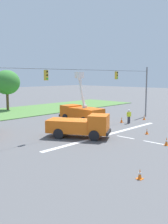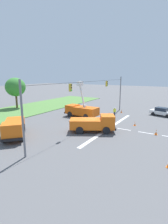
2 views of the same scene
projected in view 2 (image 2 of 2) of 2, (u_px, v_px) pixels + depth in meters
name	position (u px, v px, depth m)	size (l,w,h in m)	color
ground_plane	(91.00, 124.00, 27.34)	(200.00, 200.00, 0.00)	#565659
grass_verge	(15.00, 112.00, 36.35)	(56.00, 12.00, 0.10)	#517F3D
lane_markings	(120.00, 129.00, 24.97)	(17.60, 15.25, 0.01)	silver
signal_gantry	(92.00, 97.00, 26.46)	(26.20, 0.33, 7.20)	slate
tree_east	(15.00, 87.00, 39.44)	(4.61, 4.13, 6.94)	brown
utility_truck_bucket_lift	(81.00, 110.00, 31.61)	(2.78, 6.31, 6.44)	#D6560F
utility_truck_support_near	(94.00, 123.00, 23.53)	(4.98, 6.41, 2.29)	orange
utility_truck_support_far	(14.00, 127.00, 21.63)	(6.03, 6.27, 2.25)	orange
sedan_white	(162.00, 112.00, 32.67)	(2.80, 4.61, 1.56)	white
road_worker	(115.00, 111.00, 32.10)	(0.61, 0.37, 1.77)	#383842
traffic_cone_foreground_left	(121.00, 111.00, 35.31)	(0.36, 0.36, 0.70)	orange
traffic_cone_foreground_right	(135.00, 124.00, 26.46)	(0.36, 0.36, 0.61)	orange
traffic_cone_mid_right	(156.00, 132.00, 22.40)	(0.36, 0.36, 0.71)	orange
traffic_cone_near_bucket	(109.00, 114.00, 32.55)	(0.36, 0.36, 0.75)	orange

